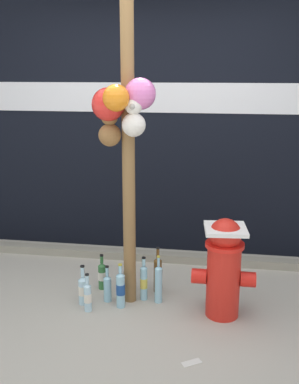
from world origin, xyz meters
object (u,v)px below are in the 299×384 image
at_px(bottle_1, 144,282).
at_px(bottle_2, 88,296).
at_px(bottle_7, 158,283).
at_px(bottle_5, 83,289).
at_px(bottle_0, 107,287).
at_px(memorial_post, 124,86).
at_px(bottle_4, 121,289).
at_px(bottle_6, 102,275).
at_px(bottle_8, 158,274).
at_px(bottle_3, 127,277).
at_px(fire_hydrant, 224,266).

relative_size(bottle_1, bottle_2, 1.19).
bearing_deg(bottle_7, bottle_5, -168.47).
relative_size(bottle_0, bottle_2, 0.98).
bearing_deg(memorial_post, bottle_4, -115.37).
height_order(bottle_1, bottle_5, bottle_1).
xyz_separation_m(bottle_2, bottle_6, (0.02, 0.39, 0.00)).
xyz_separation_m(bottle_2, bottle_5, (-0.07, 0.11, 0.00)).
height_order(memorial_post, bottle_8, memorial_post).
relative_size(bottle_0, bottle_5, 0.93).
bearing_deg(bottle_3, bottle_7, -24.72).
bearing_deg(bottle_2, bottle_6, 87.77).
xyz_separation_m(bottle_5, bottle_6, (0.08, 0.29, -0.00)).
relative_size(fire_hydrant, bottle_5, 2.34).
relative_size(bottle_4, bottle_7, 0.92).
xyz_separation_m(memorial_post, bottle_0, (-0.17, 0.00, -1.62)).
distance_m(bottle_5, bottle_6, 0.30).
xyz_separation_m(fire_hydrant, bottle_3, (-0.81, 0.26, -0.27)).
xyz_separation_m(bottle_4, bottle_6, (-0.23, 0.29, -0.03)).
relative_size(bottle_6, bottle_8, 0.79).
distance_m(bottle_0, bottle_3, 0.22).
height_order(bottle_2, bottle_4, bottle_4).
bearing_deg(bottle_5, bottle_7, 11.53).
relative_size(bottle_4, bottle_8, 0.92).
height_order(bottle_5, bottle_6, bottle_5).
distance_m(memorial_post, bottle_3, 1.62).
bearing_deg(bottle_0, bottle_5, -157.75).
distance_m(bottle_0, bottle_7, 0.42).
relative_size(bottle_1, bottle_4, 1.01).
relative_size(bottle_2, bottle_3, 0.91).
distance_m(bottle_6, bottle_8, 0.49).
bearing_deg(memorial_post, bottle_3, 101.23).
height_order(bottle_1, bottle_8, bottle_8).
distance_m(bottle_0, bottle_4, 0.15).
bearing_deg(bottle_4, bottle_6, 128.51).
bearing_deg(bottle_1, bottle_2, -147.79).
distance_m(bottle_5, bottle_8, 0.65).
bearing_deg(fire_hydrant, bottle_4, -179.71).
relative_size(bottle_5, bottle_8, 0.83).
xyz_separation_m(memorial_post, bottle_7, (0.25, 0.05, -1.58)).
relative_size(bottle_2, bottle_7, 0.78).
distance_m(bottle_4, bottle_6, 0.37).
relative_size(fire_hydrant, bottle_0, 2.52).
distance_m(bottle_3, bottle_4, 0.26).
xyz_separation_m(bottle_7, bottle_8, (-0.03, 0.19, -0.00)).
bearing_deg(bottle_7, bottle_3, 155.28).
distance_m(fire_hydrant, bottle_7, 0.59).
distance_m(bottle_1, bottle_3, 0.19).
bearing_deg(bottle_1, bottle_5, -162.36).
distance_m(memorial_post, fire_hydrant, 1.55).
bearing_deg(bottle_4, bottle_1, 43.42).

